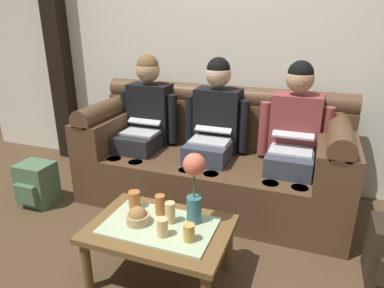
{
  "coord_description": "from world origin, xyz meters",
  "views": [
    {
      "loc": [
        0.77,
        -1.44,
        1.52
      ],
      "look_at": [
        -0.09,
        0.89,
        0.59
      ],
      "focal_mm": 31.96,
      "sensor_mm": 36.0,
      "label": 1
    }
  ],
  "objects_px": {
    "person_right": "(293,136)",
    "coffee_table": "(160,233)",
    "cup_far_center": "(170,213)",
    "cup_near_right": "(189,233)",
    "cup_far_right": "(160,205)",
    "flower_vase": "(194,182)",
    "cup_far_left": "(134,200)",
    "snack_bowl": "(138,217)",
    "person_middle": "(214,127)",
    "backpack_left": "(37,184)",
    "person_left": "(145,120)",
    "couch": "(213,159)",
    "cup_near_left": "(162,228)"
  },
  "relations": [
    {
      "from": "person_middle",
      "to": "cup_near_right",
      "type": "relative_size",
      "value": 12.23
    },
    {
      "from": "person_right",
      "to": "cup_near_left",
      "type": "xyz_separation_m",
      "value": [
        -0.58,
        -1.17,
        -0.22
      ]
    },
    {
      "from": "couch",
      "to": "flower_vase",
      "type": "bearing_deg",
      "value": -79.6
    },
    {
      "from": "flower_vase",
      "to": "snack_bowl",
      "type": "height_order",
      "value": "flower_vase"
    },
    {
      "from": "flower_vase",
      "to": "cup_far_left",
      "type": "xyz_separation_m",
      "value": [
        -0.41,
        0.02,
        -0.21
      ]
    },
    {
      "from": "person_right",
      "to": "couch",
      "type": "bearing_deg",
      "value": 179.67
    },
    {
      "from": "person_left",
      "to": "cup_far_left",
      "type": "xyz_separation_m",
      "value": [
        0.41,
        -0.95,
        -0.22
      ]
    },
    {
      "from": "person_middle",
      "to": "coffee_table",
      "type": "relative_size",
      "value": 1.48
    },
    {
      "from": "person_left",
      "to": "cup_far_right",
      "type": "xyz_separation_m",
      "value": [
        0.6,
        -0.97,
        -0.21
      ]
    },
    {
      "from": "cup_far_right",
      "to": "coffee_table",
      "type": "bearing_deg",
      "value": -68.32
    },
    {
      "from": "cup_far_center",
      "to": "snack_bowl",
      "type": "bearing_deg",
      "value": -157.57
    },
    {
      "from": "cup_far_left",
      "to": "cup_near_left",
      "type": "bearing_deg",
      "value": -36.31
    },
    {
      "from": "person_left",
      "to": "flower_vase",
      "type": "height_order",
      "value": "person_left"
    },
    {
      "from": "coffee_table",
      "to": "cup_near_right",
      "type": "relative_size",
      "value": 8.27
    },
    {
      "from": "cup_far_right",
      "to": "person_left",
      "type": "bearing_deg",
      "value": 121.7
    },
    {
      "from": "couch",
      "to": "cup_far_center",
      "type": "distance_m",
      "value": 1.04
    },
    {
      "from": "coffee_table",
      "to": "cup_near_left",
      "type": "bearing_deg",
      "value": -55.11
    },
    {
      "from": "couch",
      "to": "person_middle",
      "type": "relative_size",
      "value": 1.8
    },
    {
      "from": "person_right",
      "to": "coffee_table",
      "type": "height_order",
      "value": "person_right"
    },
    {
      "from": "cup_far_left",
      "to": "snack_bowl",
      "type": "bearing_deg",
      "value": -54.91
    },
    {
      "from": "cup_near_right",
      "to": "cup_near_left",
      "type": "bearing_deg",
      "value": -175.72
    },
    {
      "from": "cup_far_left",
      "to": "backpack_left",
      "type": "xyz_separation_m",
      "value": [
        -1.15,
        0.33,
        -0.26
      ]
    },
    {
      "from": "coffee_table",
      "to": "cup_near_left",
      "type": "xyz_separation_m",
      "value": [
        0.06,
        -0.09,
        0.11
      ]
    },
    {
      "from": "person_middle",
      "to": "backpack_left",
      "type": "distance_m",
      "value": 1.59
    },
    {
      "from": "snack_bowl",
      "to": "cup_far_right",
      "type": "distance_m",
      "value": 0.16
    },
    {
      "from": "cup_far_left",
      "to": "cup_far_center",
      "type": "bearing_deg",
      "value": -15.38
    },
    {
      "from": "couch",
      "to": "backpack_left",
      "type": "xyz_separation_m",
      "value": [
        -1.38,
        -0.62,
        -0.19
      ]
    },
    {
      "from": "coffee_table",
      "to": "flower_vase",
      "type": "relative_size",
      "value": 1.91
    },
    {
      "from": "flower_vase",
      "to": "snack_bowl",
      "type": "bearing_deg",
      "value": -156.92
    },
    {
      "from": "couch",
      "to": "person_middle",
      "type": "distance_m",
      "value": 0.29
    },
    {
      "from": "person_right",
      "to": "cup_far_center",
      "type": "relative_size",
      "value": 9.42
    },
    {
      "from": "couch",
      "to": "flower_vase",
      "type": "relative_size",
      "value": 5.08
    },
    {
      "from": "person_right",
      "to": "cup_far_right",
      "type": "xyz_separation_m",
      "value": [
        -0.68,
        -0.97,
        -0.21
      ]
    },
    {
      "from": "cup_far_left",
      "to": "backpack_left",
      "type": "relative_size",
      "value": 0.3
    },
    {
      "from": "couch",
      "to": "cup_near_right",
      "type": "height_order",
      "value": "couch"
    },
    {
      "from": "cup_near_right",
      "to": "cup_far_left",
      "type": "relative_size",
      "value": 0.91
    },
    {
      "from": "snack_bowl",
      "to": "cup_near_right",
      "type": "height_order",
      "value": "snack_bowl"
    },
    {
      "from": "cup_near_left",
      "to": "cup_far_center",
      "type": "xyz_separation_m",
      "value": [
        -0.01,
        0.14,
        0.01
      ]
    },
    {
      "from": "cup_near_right",
      "to": "backpack_left",
      "type": "height_order",
      "value": "cup_near_right"
    },
    {
      "from": "coffee_table",
      "to": "cup_near_right",
      "type": "distance_m",
      "value": 0.26
    },
    {
      "from": "cup_far_right",
      "to": "snack_bowl",
      "type": "bearing_deg",
      "value": -120.92
    },
    {
      "from": "cup_far_left",
      "to": "cup_far_right",
      "type": "xyz_separation_m",
      "value": [
        0.19,
        -0.01,
        0.01
      ]
    },
    {
      "from": "person_middle",
      "to": "snack_bowl",
      "type": "height_order",
      "value": "person_middle"
    },
    {
      "from": "person_right",
      "to": "cup_near_right",
      "type": "bearing_deg",
      "value": -110.12
    },
    {
      "from": "coffee_table",
      "to": "person_right",
      "type": "bearing_deg",
      "value": 59.24
    },
    {
      "from": "cup_near_right",
      "to": "cup_far_right",
      "type": "height_order",
      "value": "cup_far_right"
    },
    {
      "from": "cup_near_right",
      "to": "couch",
      "type": "bearing_deg",
      "value": 100.6
    },
    {
      "from": "cup_far_center",
      "to": "flower_vase",
      "type": "bearing_deg",
      "value": 23.96
    },
    {
      "from": "snack_bowl",
      "to": "cup_near_left",
      "type": "relative_size",
      "value": 1.3
    },
    {
      "from": "couch",
      "to": "cup_far_left",
      "type": "xyz_separation_m",
      "value": [
        -0.23,
        -0.95,
        0.07
      ]
    }
  ]
}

